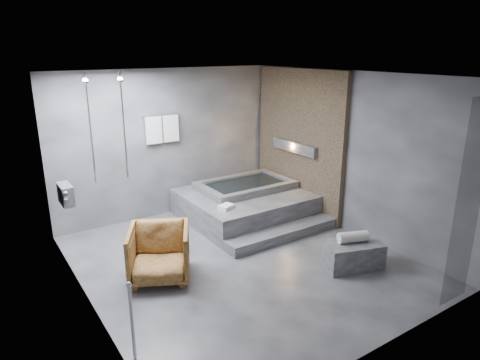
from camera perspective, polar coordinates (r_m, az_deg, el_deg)
room at (r=6.53m, az=1.86°, el=4.62°), size 5.00×5.04×2.82m
tub_deck at (r=8.26m, az=0.61°, el=-3.33°), size 2.20×2.00×0.50m
tub_step at (r=7.45m, az=5.75°, el=-7.14°), size 2.20×0.36×0.18m
concrete_bench at (r=6.70m, az=14.76°, el=-9.63°), size 0.96×0.71×0.38m
driftwood_chair at (r=6.21m, az=-10.71°, el=-9.58°), size 1.12×1.13×0.77m
rolled_towel at (r=6.62m, az=14.83°, el=-7.35°), size 0.48×0.32×0.16m
deck_towel at (r=7.38m, az=-1.87°, el=-3.59°), size 0.31×0.27×0.07m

